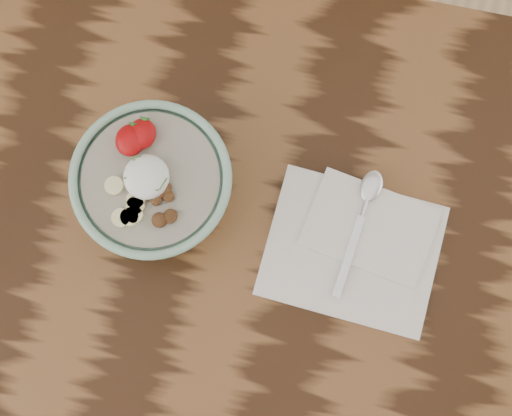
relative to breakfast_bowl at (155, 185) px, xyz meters
The scene contains 4 objects.
table 18.35cm from the breakfast_bowl, 81.29° to the right, with size 160.00×90.00×75.00cm.
breakfast_bowl is the anchor object (origin of this frame).
napkin 28.55cm from the breakfast_bowl, ahead, with size 24.37×20.82×1.43cm.
spoon 28.75cm from the breakfast_bowl, ahead, with size 4.38×18.44×0.96cm.
Camera 1 is at (15.56, -7.84, 172.59)cm, focal length 50.00 mm.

